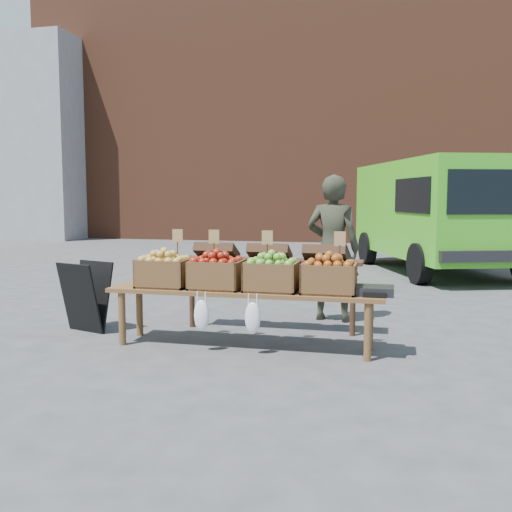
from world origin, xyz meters
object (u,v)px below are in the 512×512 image
(delivery_van, at_px, (438,218))
(back_table, at_px, (270,284))
(chalkboard_sign, at_px, (86,296))
(crate_golden_apples, at_px, (165,273))
(crate_russet_pears, at_px, (217,275))
(display_bench, at_px, (244,318))
(weighing_scale, at_px, (375,291))
(vendor, at_px, (333,248))
(crate_green_apples, at_px, (329,278))
(crate_red_apples, at_px, (272,276))

(delivery_van, bearing_deg, back_table, -130.14)
(chalkboard_sign, xyz_separation_m, crate_golden_apples, (1.03, -0.24, 0.32))
(crate_golden_apples, bearing_deg, crate_russet_pears, 0.00)
(display_bench, bearing_deg, weighing_scale, 0.00)
(vendor, distance_m, crate_green_apples, 1.46)
(vendor, relative_size, crate_russet_pears, 3.46)
(vendor, bearing_deg, display_bench, 72.62)
(display_bench, xyz_separation_m, crate_golden_apples, (-0.83, 0.00, 0.42))
(chalkboard_sign, height_order, weighing_scale, chalkboard_sign)
(vendor, distance_m, crate_russet_pears, 1.75)
(weighing_scale, bearing_deg, chalkboard_sign, 175.60)
(chalkboard_sign, xyz_separation_m, crate_red_apples, (2.13, -0.24, 0.32))
(vendor, relative_size, display_bench, 0.64)
(back_table, relative_size, display_bench, 0.78)
(chalkboard_sign, bearing_deg, crate_golden_apples, 5.05)
(back_table, relative_size, crate_red_apples, 4.20)
(chalkboard_sign, height_order, crate_russet_pears, crate_russet_pears)
(crate_golden_apples, bearing_deg, weighing_scale, 0.00)
(vendor, height_order, back_table, vendor)
(weighing_scale, bearing_deg, display_bench, 180.00)
(chalkboard_sign, distance_m, weighing_scale, 3.12)
(delivery_van, relative_size, display_bench, 1.78)
(weighing_scale, bearing_deg, crate_green_apples, 180.00)
(display_bench, relative_size, crate_red_apples, 5.40)
(delivery_van, relative_size, crate_red_apples, 9.60)
(vendor, distance_m, back_table, 1.01)
(crate_golden_apples, height_order, crate_green_apples, same)
(crate_golden_apples, relative_size, crate_red_apples, 1.00)
(vendor, bearing_deg, crate_green_apples, 103.39)
(crate_golden_apples, xyz_separation_m, crate_green_apples, (1.65, 0.00, 0.00))
(crate_russet_pears, distance_m, crate_red_apples, 0.55)
(crate_golden_apples, distance_m, crate_red_apples, 1.10)
(delivery_van, height_order, display_bench, delivery_van)
(display_bench, relative_size, weighing_scale, 7.94)
(back_table, height_order, weighing_scale, back_table)
(delivery_van, distance_m, back_table, 6.09)
(vendor, relative_size, crate_golden_apples, 3.46)
(delivery_van, height_order, crate_green_apples, delivery_van)
(chalkboard_sign, bearing_deg, display_bench, 10.80)
(chalkboard_sign, distance_m, crate_russet_pears, 1.63)
(crate_red_apples, bearing_deg, back_table, 103.60)
(chalkboard_sign, distance_m, crate_golden_apples, 1.10)
(crate_russet_pears, bearing_deg, chalkboard_sign, 171.38)
(chalkboard_sign, bearing_deg, crate_red_apples, 11.74)
(weighing_scale, bearing_deg, crate_russet_pears, 180.00)
(crate_green_apples, bearing_deg, chalkboard_sign, 174.90)
(delivery_van, distance_m, crate_russet_pears, 6.88)
(display_bench, relative_size, crate_golden_apples, 5.40)
(vendor, distance_m, weighing_scale, 1.56)
(crate_russet_pears, xyz_separation_m, crate_red_apples, (0.55, 0.00, 0.00))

